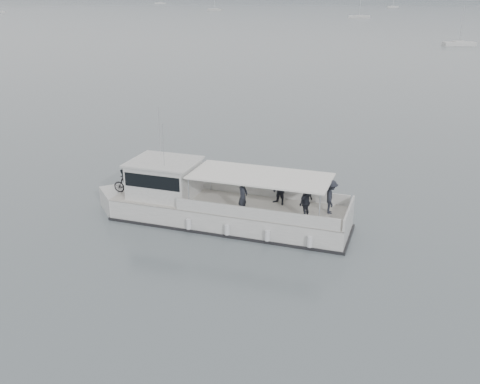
% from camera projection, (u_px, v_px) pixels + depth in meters
% --- Properties ---
extents(ground, '(1400.00, 1400.00, 0.00)m').
position_uv_depth(ground, '(346.00, 217.00, 24.80)').
color(ground, '#556165').
rests_on(ground, ground).
extents(tour_boat, '(12.20, 3.80, 5.08)m').
position_uv_depth(tour_boat, '(208.00, 204.00, 24.15)').
color(tour_boat, silver).
rests_on(tour_boat, ground).
extents(moored_fleet, '(409.87, 302.24, 10.07)m').
position_uv_depth(moored_fleet, '(405.00, 14.00, 217.31)').
color(moored_fleet, silver).
rests_on(moored_fleet, ground).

